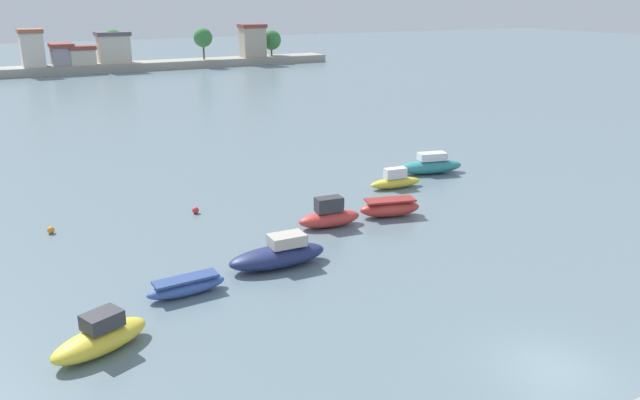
% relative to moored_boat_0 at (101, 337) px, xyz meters
% --- Properties ---
extents(ground_plane, '(400.00, 400.00, 0.00)m').
position_rel_moored_boat_0_xyz_m(ground_plane, '(14.64, -9.31, -0.60)').
color(ground_plane, slate).
extents(moored_boat_0, '(4.37, 3.02, 1.61)m').
position_rel_moored_boat_0_xyz_m(moored_boat_0, '(0.00, 0.00, 0.00)').
color(moored_boat_0, yellow).
rests_on(moored_boat_0, ground).
extents(moored_boat_1, '(3.84, 1.28, 0.85)m').
position_rel_moored_boat_0_xyz_m(moored_boat_1, '(4.39, 3.24, -0.19)').
color(moored_boat_1, '#3856A8').
rests_on(moored_boat_1, ground).
extents(moored_boat_2, '(5.29, 2.08, 1.66)m').
position_rel_moored_boat_0_xyz_m(moored_boat_2, '(9.57, 4.20, 0.03)').
color(moored_boat_2, navy).
rests_on(moored_boat_2, ground).
extents(moored_boat_3, '(4.06, 1.86, 1.84)m').
position_rel_moored_boat_0_xyz_m(moored_boat_3, '(14.73, 8.14, 0.06)').
color(moored_boat_3, '#C63833').
rests_on(moored_boat_3, ground).
extents(moored_boat_4, '(4.16, 2.31, 1.13)m').
position_rel_moored_boat_0_xyz_m(moored_boat_4, '(19.02, 7.95, -0.05)').
color(moored_boat_4, '#C63833').
rests_on(moored_boat_4, ground).
extents(moored_boat_5, '(4.12, 1.56, 1.49)m').
position_rel_moored_boat_0_xyz_m(moored_boat_5, '(22.89, 12.92, -0.07)').
color(moored_boat_5, yellow).
rests_on(moored_boat_5, ground).
extents(moored_boat_6, '(5.55, 2.87, 1.66)m').
position_rel_moored_boat_0_xyz_m(moored_boat_6, '(27.58, 14.92, 0.04)').
color(moored_boat_6, teal).
rests_on(moored_boat_6, ground).
extents(mooring_buoy_0, '(0.42, 0.42, 0.42)m').
position_rel_moored_boat_0_xyz_m(mooring_buoy_0, '(-0.34, 14.80, -0.39)').
color(mooring_buoy_0, orange).
rests_on(mooring_buoy_0, ground).
extents(mooring_buoy_1, '(0.43, 0.43, 0.43)m').
position_rel_moored_boat_0_xyz_m(mooring_buoy_1, '(8.27, 14.27, -0.38)').
color(mooring_buoy_1, red).
rests_on(mooring_buoy_1, ground).
extents(distant_shoreline, '(96.64, 6.57, 8.00)m').
position_rel_moored_boat_0_xyz_m(distant_shoreline, '(15.67, 100.34, 2.05)').
color(distant_shoreline, '#9E998C').
rests_on(distant_shoreline, ground).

